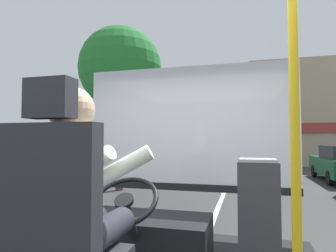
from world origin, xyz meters
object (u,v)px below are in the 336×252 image
(bus_driver, at_px, (77,192))
(handrail_pole, at_px, (295,133))
(driver_seat, at_px, (62,243))
(steering_console, at_px, (146,238))
(fare_box, at_px, (259,227))

(bus_driver, height_order, handrail_pole, handrail_pole)
(driver_seat, xyz_separation_m, bus_driver, (-0.00, 0.12, 0.22))
(driver_seat, height_order, steering_console, driver_seat)
(handrail_pole, bearing_deg, fare_box, 101.88)
(handrail_pole, bearing_deg, steering_console, 138.30)
(driver_seat, relative_size, fare_box, 1.44)
(handrail_pole, distance_m, fare_box, 0.93)
(driver_seat, distance_m, steering_console, 1.23)
(handrail_pole, bearing_deg, bus_driver, -174.20)
(bus_driver, relative_size, steering_console, 0.77)
(bus_driver, bearing_deg, driver_seat, -90.00)
(handrail_pole, bearing_deg, driver_seat, -167.94)
(steering_console, relative_size, fare_box, 1.17)
(steering_console, distance_m, fare_box, 1.00)
(driver_seat, relative_size, steering_console, 1.22)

